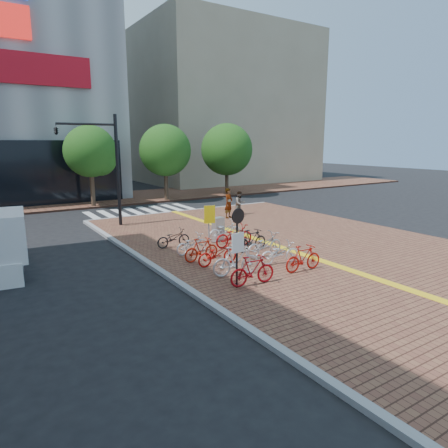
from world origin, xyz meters
TOP-DOWN VIEW (x-y plane):
  - ground at (0.00, 0.00)m, footprint 120.00×120.00m
  - sidewalk at (3.00, -5.00)m, footprint 14.00×34.00m
  - tactile_strip at (2.00, -5.00)m, footprint 0.40×34.00m
  - kerb_west at (-4.00, -5.00)m, footprint 0.25×34.00m
  - kerb_north at (3.00, 12.00)m, footprint 14.00×0.25m
  - far_sidewalk at (0.00, 21.00)m, footprint 70.00×8.00m
  - building_beige at (18.00, 32.00)m, footprint 20.00×18.00m
  - crosswalk at (0.50, 14.00)m, footprint 7.50×4.00m
  - street_trees at (5.04, 17.45)m, footprint 16.20×4.60m
  - bike_0 at (-2.05, -2.59)m, footprint 1.74×0.64m
  - bike_1 at (-1.96, -1.49)m, footprint 1.89×0.80m
  - bike_2 at (-1.88, -0.06)m, footprint 1.73×0.63m
  - bike_3 at (-2.12, 0.78)m, footprint 1.60×0.52m
  - bike_4 at (-1.94, 1.97)m, footprint 1.71×0.87m
  - bike_5 at (-2.13, 3.37)m, footprint 1.61×0.56m
  - bike_6 at (0.43, -2.42)m, footprint 1.67×0.52m
  - bike_7 at (0.31, -1.22)m, footprint 1.77×0.87m
  - bike_8 at (0.44, -0.08)m, footprint 1.98×0.87m
  - bike_9 at (0.48, 0.87)m, footprint 1.67×0.58m
  - bike_10 at (0.26, 1.94)m, footprint 1.96×0.68m
  - bike_11 at (0.52, 3.12)m, footprint 1.94×0.79m
  - pedestrian_a at (3.93, 7.97)m, footprint 0.82×0.72m
  - pedestrian_b at (5.15, 8.47)m, footprint 0.77×0.61m
  - utility_box at (0.26, 3.32)m, footprint 0.56×0.43m
  - yellow_sign at (-0.63, 2.67)m, footprint 0.50×0.20m
  - notice_sign at (-2.64, -2.54)m, footprint 0.50×0.13m
  - traffic_light_pole at (-4.01, 9.54)m, footprint 3.35×1.29m

SIDE VIEW (x-z plane):
  - ground at x=0.00m, z-range 0.00..0.00m
  - crosswalk at x=0.50m, z-range 0.00..0.01m
  - sidewalk at x=3.00m, z-range 0.00..0.15m
  - far_sidewalk at x=0.00m, z-range 0.00..0.15m
  - kerb_west at x=-4.00m, z-range 0.00..0.15m
  - kerb_north at x=3.00m, z-range 0.00..0.15m
  - tactile_strip at x=2.00m, z-range 0.15..0.16m
  - bike_5 at x=-2.13m, z-range 0.15..0.99m
  - bike_4 at x=-1.94m, z-range 0.15..1.01m
  - bike_7 at x=0.31m, z-range 0.15..1.04m
  - bike_2 at x=-1.88m, z-range 0.15..1.05m
  - bike_3 at x=-2.12m, z-range 0.15..1.10m
  - bike_9 at x=0.48m, z-range 0.15..1.13m
  - bike_6 at x=0.43m, z-range 0.15..1.15m
  - bike_11 at x=0.52m, z-range 0.15..1.15m
  - bike_8 at x=0.44m, z-range 0.15..1.16m
  - bike_0 at x=-2.05m, z-range 0.15..1.18m
  - bike_10 at x=0.26m, z-range 0.15..1.18m
  - bike_1 at x=-1.96m, z-range 0.15..1.25m
  - utility_box at x=0.26m, z-range 0.15..1.29m
  - pedestrian_b at x=5.15m, z-range 0.15..1.71m
  - pedestrian_a at x=3.93m, z-range 0.15..2.04m
  - yellow_sign at x=-0.63m, z-range 0.51..2.40m
  - notice_sign at x=-2.64m, z-range 0.50..3.18m
  - street_trees at x=5.04m, z-range 0.92..7.27m
  - traffic_light_pole at x=-4.01m, z-range 1.34..7.58m
  - building_beige at x=18.00m, z-range 0.00..18.00m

